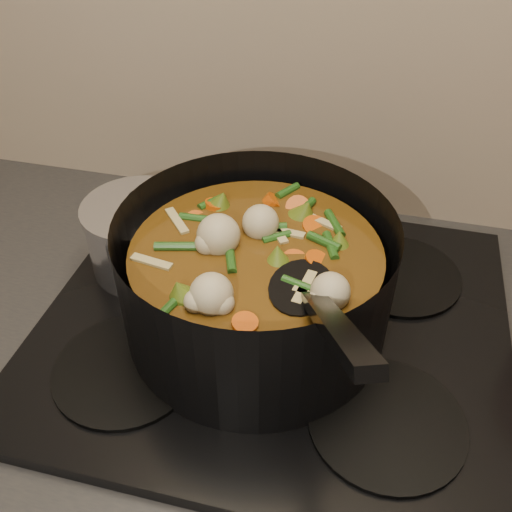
# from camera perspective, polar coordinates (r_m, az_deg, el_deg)

# --- Properties ---
(counter) EXTENTS (2.64, 0.64, 0.91)m
(counter) POSITION_cam_1_polar(r_m,az_deg,el_deg) (1.17, 1.32, -22.62)
(counter) COLOR brown
(counter) RESTS_ON ground
(stovetop) EXTENTS (0.62, 0.54, 0.03)m
(stovetop) POSITION_cam_1_polar(r_m,az_deg,el_deg) (0.79, 1.82, -6.75)
(stovetop) COLOR black
(stovetop) RESTS_ON counter
(stockpot) EXTENTS (0.38, 0.45, 0.25)m
(stockpot) POSITION_cam_1_polar(r_m,az_deg,el_deg) (0.72, 0.03, -2.55)
(stockpot) COLOR black
(stockpot) RESTS_ON stovetop
(saucepan) EXTENTS (0.16, 0.16, 0.13)m
(saucepan) POSITION_cam_1_polar(r_m,az_deg,el_deg) (0.85, -11.36, 2.00)
(saucepan) COLOR silver
(saucepan) RESTS_ON stovetop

